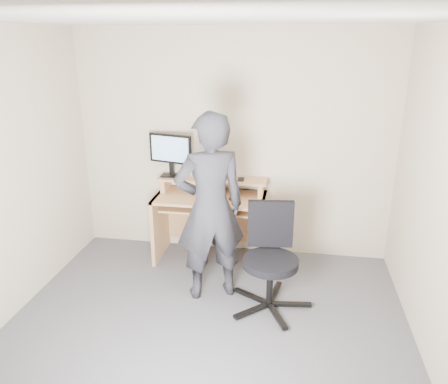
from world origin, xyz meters
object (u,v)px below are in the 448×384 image
(office_chair, at_px, (270,254))
(monitor, at_px, (170,151))
(person, at_px, (210,208))
(desk, at_px, (212,211))

(office_chair, bearing_deg, monitor, 135.08)
(person, bearing_deg, office_chair, 147.67)
(desk, height_order, person, person)
(monitor, height_order, person, person)
(desk, bearing_deg, person, -79.97)
(office_chair, bearing_deg, person, 165.26)
(office_chair, relative_size, person, 0.53)
(desk, bearing_deg, monitor, 172.93)
(desk, height_order, office_chair, office_chair)
(monitor, height_order, office_chair, monitor)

